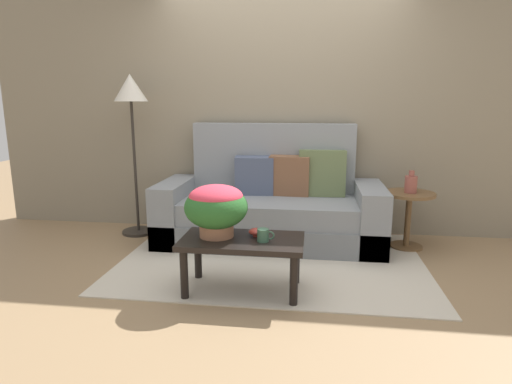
% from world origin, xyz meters
% --- Properties ---
extents(ground_plane, '(14.00, 14.00, 0.00)m').
position_xyz_m(ground_plane, '(0.00, 0.00, 0.00)').
color(ground_plane, '#997A56').
extents(wall_back, '(6.40, 0.12, 2.97)m').
position_xyz_m(wall_back, '(0.00, 1.18, 1.49)').
color(wall_back, gray).
rests_on(wall_back, ground).
extents(area_rug, '(2.65, 1.81, 0.01)m').
position_xyz_m(area_rug, '(0.00, 0.16, 0.01)').
color(area_rug, beige).
rests_on(area_rug, ground).
extents(couch, '(2.19, 0.87, 1.17)m').
position_xyz_m(couch, '(-0.06, 0.72, 0.35)').
color(couch, slate).
rests_on(couch, ground).
extents(coffee_table, '(0.90, 0.49, 0.41)m').
position_xyz_m(coffee_table, '(-0.16, -0.48, 0.35)').
color(coffee_table, black).
rests_on(coffee_table, ground).
extents(side_table, '(0.47, 0.47, 0.55)m').
position_xyz_m(side_table, '(1.26, 0.69, 0.38)').
color(side_table, brown).
rests_on(side_table, ground).
extents(floor_lamp, '(0.34, 0.34, 1.67)m').
position_xyz_m(floor_lamp, '(-1.51, 0.79, 1.35)').
color(floor_lamp, '#2D2823').
rests_on(floor_lamp, ground).
extents(potted_plant, '(0.47, 0.47, 0.39)m').
position_xyz_m(potted_plant, '(-0.35, -0.45, 0.64)').
color(potted_plant, '#A36B4C').
rests_on(potted_plant, coffee_table).
extents(coffee_mug, '(0.13, 0.08, 0.09)m').
position_xyz_m(coffee_mug, '(0.00, -0.53, 0.46)').
color(coffee_mug, '#3D664C').
rests_on(coffee_mug, coffee_table).
extents(snack_bowl, '(0.11, 0.11, 0.06)m').
position_xyz_m(snack_bowl, '(-0.06, -0.41, 0.44)').
color(snack_bowl, '#B2382D').
rests_on(snack_bowl, coffee_table).
extents(table_vase, '(0.11, 0.11, 0.21)m').
position_xyz_m(table_vase, '(1.26, 0.67, 0.64)').
color(table_vase, '#934C42').
rests_on(table_vase, side_table).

